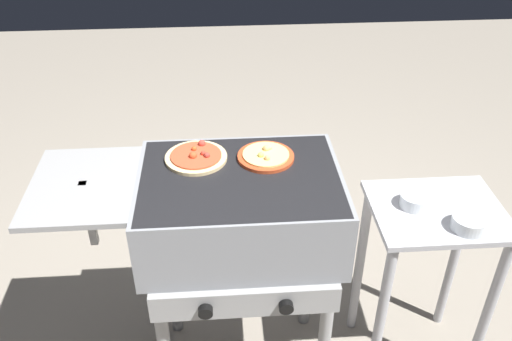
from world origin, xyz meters
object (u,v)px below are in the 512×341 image
Objects in this scene: topping_bowl_far at (415,201)px; pizza_pepperoni at (196,157)px; pizza_cheese at (266,156)px; prep_table at (427,255)px; grill at (236,214)px; topping_bowl_near at (469,223)px.

pizza_pepperoni is at bearing 172.90° from topping_bowl_far.
prep_table is (0.57, -0.10, -0.38)m from pizza_cheese.
topping_bowl_far is at bearing 2.37° from grill.
pizza_cheese is 0.69m from prep_table.
pizza_cheese reaches higher than topping_bowl_far.
pizza_cheese reaches higher than grill.
pizza_cheese is 0.68m from topping_bowl_near.
grill is at bearing -135.14° from pizza_cheese.
prep_table is 7.40× the size of topping_bowl_far.
grill is 0.74m from topping_bowl_near.
pizza_cheese is at bearing 170.24° from prep_table.
pizza_pepperoni is at bearing 136.85° from grill.
pizza_pepperoni reaches higher than pizza_cheese.
grill is 4.77× the size of pizza_pepperoni.
grill reaches higher than topping_bowl_far.
topping_bowl_near is (0.73, -0.10, 0.00)m from grill.
pizza_pepperoni is at bearing 172.14° from prep_table.
pizza_pepperoni is 0.74m from topping_bowl_far.
topping_bowl_near is (0.06, -0.11, 0.23)m from prep_table.
topping_bowl_far is (0.49, -0.08, -0.15)m from pizza_cheese.
topping_bowl_near is at bearing -43.68° from topping_bowl_far.
pizza_pepperoni is (-0.12, 0.11, 0.15)m from grill.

